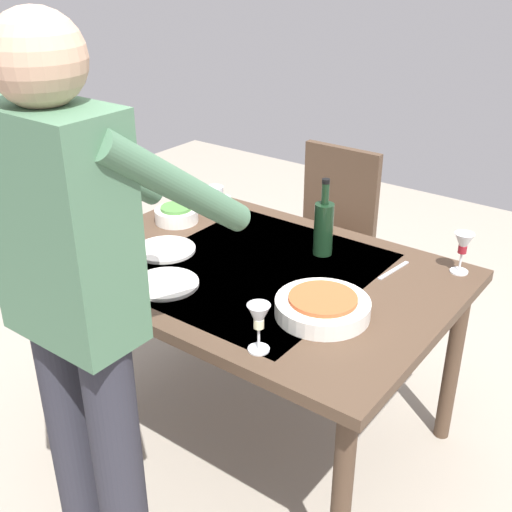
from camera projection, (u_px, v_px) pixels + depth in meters
name	position (u px, v px, depth m)	size (l,w,h in m)	color
ground_plane	(256.00, 429.00, 2.63)	(6.00, 6.00, 0.00)	#9E9384
dining_table	(256.00, 287.00, 2.33)	(1.38, 0.99, 0.75)	#4C3828
chair_near	(329.00, 229.00, 3.14)	(0.40, 0.40, 0.91)	#352114
person_server	(79.00, 302.00, 1.66)	(0.42, 0.61, 1.69)	#2D2D38
wine_bottle	(324.00, 227.00, 2.36)	(0.07, 0.07, 0.30)	black
wine_glass_left	(463.00, 246.00, 2.23)	(0.07, 0.07, 0.15)	white
wine_glass_right	(259.00, 319.00, 1.80)	(0.07, 0.07, 0.15)	white
water_cup_near_left	(215.00, 196.00, 2.81)	(0.07, 0.07, 0.09)	silver
water_cup_near_right	(223.00, 208.00, 2.69)	(0.07, 0.07, 0.10)	silver
serving_bowl_pasta	(323.00, 306.00, 2.00)	(0.30, 0.30, 0.07)	white
side_bowl_salad	(176.00, 214.00, 2.66)	(0.18, 0.18, 0.07)	white
dinner_plate_near	(165.00, 250.00, 2.42)	(0.23, 0.23, 0.01)	white
dinner_plate_far	(165.00, 284.00, 2.18)	(0.23, 0.23, 0.01)	white
table_fork	(393.00, 270.00, 2.28)	(0.01, 0.18, 0.01)	silver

